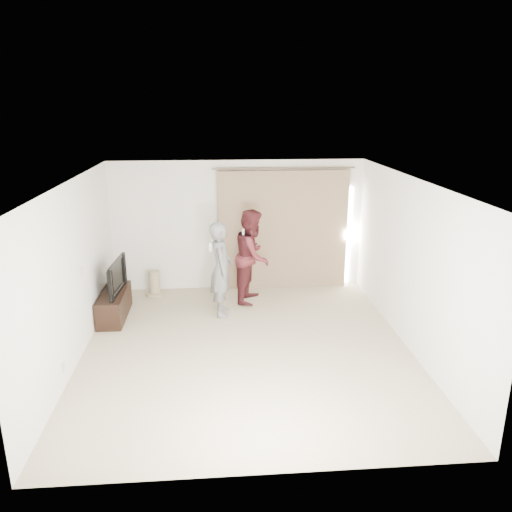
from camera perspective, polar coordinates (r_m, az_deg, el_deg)
The scene contains 10 objects.
floor at distance 7.86m, azimuth -1.03°, elevation -10.55°, with size 5.50×5.50×0.00m, color #C4B493.
wall_back at distance 9.99m, azimuth -2.08°, elevation 3.49°, with size 5.00×0.04×2.60m, color white.
wall_left at distance 7.63m, azimuth -20.19°, elevation -1.92°, with size 0.04×5.50×2.60m.
ceiling at distance 7.05m, azimuth -1.14°, elevation 8.54°, with size 5.00×5.50×0.01m, color white.
curtain at distance 10.03m, azimuth 3.18°, elevation 2.95°, with size 2.80×0.11×2.46m.
tv_console at distance 9.20m, azimuth -15.90°, elevation -5.37°, with size 0.42×1.22×0.47m, color black.
tv at distance 9.02m, azimuth -16.17°, elevation -2.27°, with size 1.02×0.13×0.59m, color black.
scratching_post at distance 10.04m, azimuth -11.49°, elevation -3.32°, with size 0.38×0.38×0.51m.
person_man at distance 8.80m, azimuth -3.99°, elevation -1.50°, with size 0.41×0.62×1.69m.
person_woman at distance 9.39m, azimuth -0.39°, elevation 0.01°, with size 0.91×1.03×1.78m.
Camera 1 is at (-0.43, -6.96, 3.64)m, focal length 35.00 mm.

